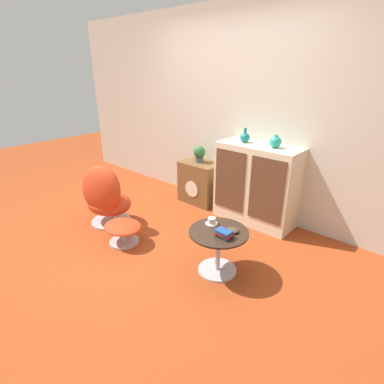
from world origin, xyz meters
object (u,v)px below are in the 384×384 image
(book_stack, at_px, (224,234))
(sideboard, at_px, (256,184))
(vase_inner_left, at_px, (275,142))
(teacup, at_px, (212,221))
(tv_console, at_px, (201,182))
(egg_chair, at_px, (105,197))
(vase_leftmost, at_px, (245,137))
(bowl, at_px, (233,230))
(ottoman, at_px, (123,229))
(potted_plant, at_px, (199,153))
(coffee_table, at_px, (218,246))

(book_stack, bearing_deg, sideboard, 107.62)
(vase_inner_left, relative_size, teacup, 1.23)
(tv_console, distance_m, egg_chair, 1.39)
(vase_leftmost, relative_size, bowl, 1.53)
(sideboard, height_order, tv_console, sideboard)
(sideboard, height_order, ottoman, sideboard)
(teacup, xyz_separation_m, book_stack, (0.24, -0.12, 0.01))
(teacup, relative_size, book_stack, 0.79)
(vase_inner_left, bearing_deg, teacup, -92.53)
(ottoman, height_order, bowl, bowl)
(vase_inner_left, distance_m, bowl, 1.25)
(sideboard, height_order, book_stack, sideboard)
(potted_plant, xyz_separation_m, bowl, (1.32, -1.09, -0.26))
(vase_leftmost, height_order, teacup, vase_leftmost)
(potted_plant, distance_m, book_stack, 1.81)
(vase_leftmost, distance_m, teacup, 1.29)
(teacup, bearing_deg, bowl, 1.03)
(vase_inner_left, distance_m, potted_plant, 1.18)
(coffee_table, height_order, teacup, teacup)
(egg_chair, bearing_deg, vase_inner_left, 40.17)
(potted_plant, relative_size, book_stack, 1.50)
(vase_leftmost, xyz_separation_m, vase_inner_left, (0.40, 0.00, 0.01))
(coffee_table, bearing_deg, bowl, 35.68)
(book_stack, height_order, bowl, book_stack)
(coffee_table, relative_size, bowl, 4.80)
(teacup, height_order, book_stack, book_stack)
(coffee_table, bearing_deg, tv_console, 135.59)
(vase_inner_left, distance_m, teacup, 1.24)
(book_stack, bearing_deg, vase_leftmost, 116.07)
(potted_plant, bearing_deg, tv_console, -1.39)
(vase_inner_left, bearing_deg, ottoman, -125.28)
(sideboard, xyz_separation_m, bowl, (0.39, -1.08, -0.04))
(sideboard, bearing_deg, tv_console, 179.10)
(vase_leftmost, height_order, vase_inner_left, vase_leftmost)
(coffee_table, relative_size, vase_inner_left, 3.72)
(egg_chair, bearing_deg, potted_plant, 72.63)
(egg_chair, xyz_separation_m, vase_leftmost, (1.14, 1.30, 0.70))
(book_stack, bearing_deg, egg_chair, -176.87)
(coffee_table, distance_m, bowl, 0.22)
(tv_console, distance_m, bowl, 1.70)
(vase_leftmost, distance_m, vase_inner_left, 0.40)
(vase_leftmost, bearing_deg, coffee_table, -66.89)
(coffee_table, relative_size, teacup, 4.59)
(tv_console, relative_size, vase_leftmost, 3.35)
(potted_plant, bearing_deg, coffee_table, -43.66)
(egg_chair, height_order, potted_plant, potted_plant)
(egg_chair, height_order, teacup, egg_chair)
(ottoman, relative_size, vase_leftmost, 2.53)
(tv_console, distance_m, vase_inner_left, 1.34)
(tv_console, distance_m, vase_leftmost, 1.03)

